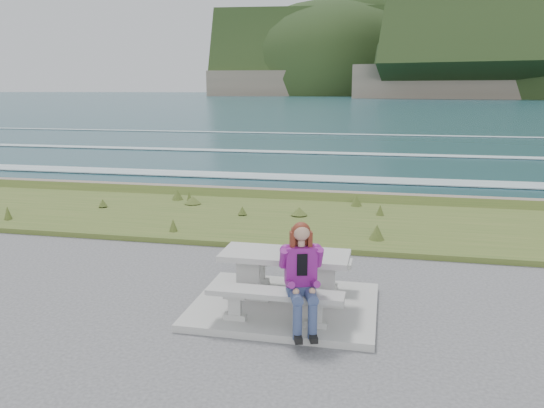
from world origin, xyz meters
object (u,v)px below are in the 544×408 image
(bench_landward, at_px, (275,298))
(bench_seaward, at_px, (293,264))
(picnic_table, at_px, (285,264))
(seated_woman, at_px, (302,292))

(bench_landward, xyz_separation_m, bench_seaward, (0.00, 1.40, 0.00))
(picnic_table, relative_size, seated_woman, 1.30)
(bench_landward, bearing_deg, seated_woman, -18.37)
(bench_landward, height_order, seated_woman, seated_woman)
(seated_woman, bearing_deg, bench_seaward, 86.24)
(bench_seaward, distance_m, seated_woman, 1.58)
(seated_woman, bearing_deg, picnic_table, 96.91)
(seated_woman, bearing_deg, bench_landward, 143.97)
(bench_seaward, bearing_deg, bench_landward, -90.00)
(picnic_table, xyz_separation_m, bench_landward, (0.00, -0.70, -0.23))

